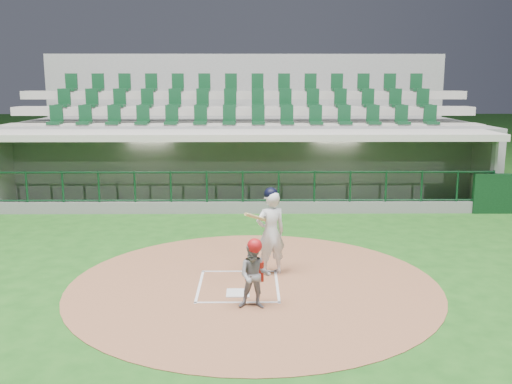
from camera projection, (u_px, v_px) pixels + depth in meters
ground at (239, 281)px, 11.30m from camera, size 120.00×120.00×0.00m
dirt_circle at (254, 284)px, 11.11m from camera, size 7.20×7.20×0.01m
home_plate at (238, 293)px, 10.61m from camera, size 0.43×0.43×0.02m
batter_box_chalk at (238, 286)px, 11.00m from camera, size 1.55×1.80×0.01m
dugout_structure at (248, 172)px, 18.80m from camera, size 16.40×3.70×3.00m
seating_deck at (244, 147)px, 21.74m from camera, size 17.00×6.72×5.15m
batter at (271, 231)px, 11.55m from camera, size 0.91×0.95×1.80m
catcher at (255, 274)px, 9.84m from camera, size 0.60×0.49×1.25m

